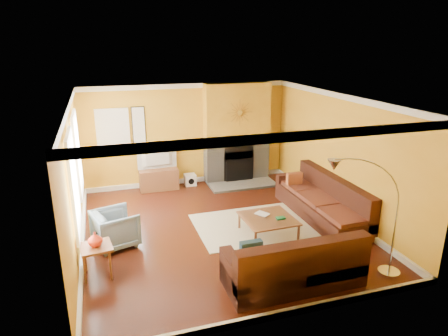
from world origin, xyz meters
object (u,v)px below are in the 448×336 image
object	(u,v)px
side_table	(97,261)
arc_lamp	(366,221)
sectional_sofa	(283,216)
media_console	(159,179)
coffee_table	(268,226)
armchair	(115,228)

from	to	relation	value
side_table	arc_lamp	size ratio (longest dim) A/B	0.26
sectional_sofa	media_console	size ratio (longest dim) A/B	3.98
coffee_table	media_console	world-z (taller)	media_console
sectional_sofa	armchair	xyz separation A→B (m)	(-3.20, 0.62, -0.10)
armchair	arc_lamp	xyz separation A→B (m)	(3.75, -2.41, 0.71)
media_console	armchair	xyz separation A→B (m)	(-1.25, -2.80, 0.08)
sectional_sofa	coffee_table	size ratio (longest dim) A/B	3.98
coffee_table	side_table	xyz separation A→B (m)	(-3.29, -0.48, 0.08)
sectional_sofa	coffee_table	xyz separation A→B (m)	(-0.26, 0.13, -0.25)
coffee_table	media_console	xyz separation A→B (m)	(-1.69, 3.30, 0.08)
arc_lamp	coffee_table	bearing A→B (deg)	113.00
media_console	side_table	world-z (taller)	same
armchair	media_console	bearing A→B (deg)	-40.01
coffee_table	media_console	distance (m)	3.71
arc_lamp	armchair	bearing A→B (deg)	147.31
coffee_table	side_table	distance (m)	3.32
armchair	side_table	xyz separation A→B (m)	(-0.35, -0.98, -0.08)
coffee_table	armchair	world-z (taller)	armchair
coffee_table	arc_lamp	xyz separation A→B (m)	(0.81, -1.92, 0.86)
armchair	side_table	distance (m)	1.04
media_console	arc_lamp	world-z (taller)	arc_lamp
media_console	arc_lamp	size ratio (longest dim) A/B	0.47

